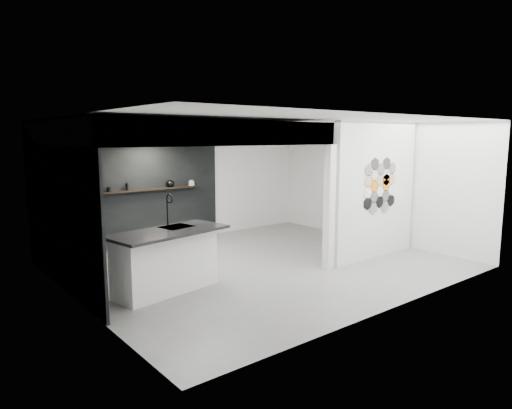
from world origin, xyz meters
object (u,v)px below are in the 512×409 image
(kitchen_island, at_px, (166,260))
(kettle, at_px, (170,184))
(stockpot, at_px, (95,188))
(glass_bowl, at_px, (192,183))
(utensil_cup, at_px, (109,189))
(glass_vase, at_px, (192,183))
(bottle_dark, at_px, (127,187))
(wall_basin, at_px, (78,238))
(partition_panel, at_px, (376,190))

(kitchen_island, relative_size, kettle, 10.41)
(stockpot, xyz_separation_m, kettle, (1.76, 0.00, -0.02))
(glass_bowl, xyz_separation_m, utensil_cup, (-2.06, 0.00, -0.00))
(glass_vase, height_order, bottle_dark, bottle_dark)
(glass_vase, relative_size, utensil_cup, 1.35)
(kitchen_island, bearing_deg, bottle_dark, 66.91)
(wall_basin, height_order, kitchen_island, kitchen_island)
(kitchen_island, xyz_separation_m, kettle, (1.78, 3.11, 0.88))
(stockpot, bearing_deg, glass_vase, 0.00)
(wall_basin, relative_size, glass_bowl, 4.17)
(bottle_dark, bearing_deg, kettle, 0.00)
(stockpot, xyz_separation_m, glass_bowl, (2.34, 0.00, -0.05))
(utensil_cup, bearing_deg, wall_basin, -122.76)
(glass_vase, bearing_deg, stockpot, 180.00)
(kitchen_island, distance_m, utensil_cup, 3.24)
(kitchen_island, distance_m, bottle_dark, 3.31)
(partition_panel, relative_size, stockpot, 11.17)
(kettle, height_order, utensil_cup, kettle)
(kettle, bearing_deg, kitchen_island, -97.16)
(partition_panel, height_order, kettle, partition_panel)
(wall_basin, relative_size, stockpot, 2.39)
(partition_panel, bearing_deg, bottle_dark, 133.92)
(stockpot, bearing_deg, bottle_dark, 0.00)
(kitchen_island, relative_size, glass_vase, 15.35)
(glass_bowl, relative_size, utensil_cup, 1.45)
(wall_basin, bearing_deg, glass_bowl, 31.35)
(wall_basin, bearing_deg, glass_vase, 31.35)
(stockpot, distance_m, utensil_cup, 0.29)
(kitchen_island, xyz_separation_m, glass_bowl, (2.36, 3.11, 0.85))
(partition_panel, xyz_separation_m, utensil_cup, (-4.14, 3.87, -0.03))
(kitchen_island, distance_m, stockpot, 3.24)
(partition_panel, bearing_deg, kitchen_island, 170.39)
(glass_vase, distance_m, bottle_dark, 1.65)
(partition_panel, height_order, bottle_dark, partition_panel)
(kettle, bearing_deg, stockpot, -157.45)
(partition_panel, height_order, stockpot, partition_panel)
(kitchen_island, bearing_deg, glass_bowl, 42.63)
(partition_panel, relative_size, glass_bowl, 19.44)
(partition_panel, bearing_deg, stockpot, 138.83)
(kitchen_island, xyz_separation_m, bottle_dark, (0.71, 3.11, 0.88))
(kitchen_island, relative_size, stockpot, 8.17)
(kitchen_island, height_order, glass_vase, kitchen_island)
(wall_basin, bearing_deg, bottle_dark, 49.84)
(wall_basin, relative_size, glass_vase, 4.50)
(partition_panel, height_order, glass_bowl, partition_panel)
(kettle, height_order, glass_vase, kettle)
(partition_panel, relative_size, wall_basin, 4.67)
(stockpot, distance_m, bottle_dark, 0.70)
(stockpot, xyz_separation_m, bottle_dark, (0.70, 0.00, -0.02))
(wall_basin, distance_m, utensil_cup, 2.51)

